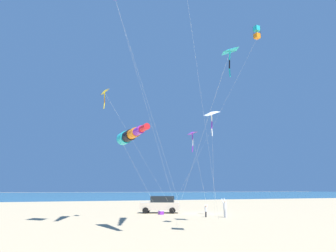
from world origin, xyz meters
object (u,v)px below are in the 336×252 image
parked_car (160,204)px  kite_delta_long_streamer_left (104,92)px  kite_delta_black_fish_shape (211,114)px  kite_delta_teal_far_right (229,52)px  kite_windsock_checkered_midright (130,135)px  person_child_green_jacket (206,210)px  cooler_box (161,212)px  kite_box_small_distant (257,33)px  kite_delta_white_trailing (192,134)px  person_adult_flyer (225,207)px

parked_car → kite_delta_long_streamer_left: (5.78, -7.82, 10.52)m
kite_delta_black_fish_shape → kite_delta_teal_far_right: kite_delta_teal_far_right is taller
kite_delta_black_fish_shape → kite_windsock_checkered_midright: bearing=-73.2°
person_child_green_jacket → kite_delta_teal_far_right: kite_delta_teal_far_right is taller
kite_delta_black_fish_shape → cooler_box: bearing=-177.0°
kite_box_small_distant → kite_delta_black_fish_shape: size_ratio=2.00×
cooler_box → kite_delta_teal_far_right: kite_delta_teal_far_right is taller
kite_windsock_checkered_midright → kite_delta_black_fish_shape: 8.21m
parked_car → person_child_green_jacket: parked_car is taller
kite_delta_black_fish_shape → kite_delta_long_streamer_left: (-6.57, -7.58, 2.77)m
person_child_green_jacket → kite_delta_black_fish_shape: bearing=-22.3°
kite_box_small_distant → cooler_box: bearing=-143.8°
parked_car → person_child_green_jacket: size_ratio=3.99×
person_child_green_jacket → kite_windsock_checkered_midright: bearing=-51.5°
kite_windsock_checkered_midright → kite_delta_teal_far_right: size_ratio=0.87×
parked_car → kite_delta_long_streamer_left: kite_delta_long_streamer_left is taller
cooler_box → kite_windsock_checkered_midright: 15.39m
person_child_green_jacket → kite_box_small_distant: bearing=41.2°
kite_delta_long_streamer_left → kite_windsock_checkered_midright: bearing=0.7°
kite_box_small_distant → kite_delta_long_streamer_left: kite_box_small_distant is taller
cooler_box → kite_delta_white_trailing: kite_delta_white_trailing is taller
kite_delta_white_trailing → kite_delta_teal_far_right: size_ratio=0.49×
parked_car → kite_delta_black_fish_shape: bearing=-1.1°
person_child_green_jacket → kite_delta_white_trailing: bearing=-35.5°
kite_delta_long_streamer_left → kite_delta_white_trailing: bearing=38.4°
kite_box_small_distant → kite_windsock_checkered_midright: size_ratio=1.46×
kite_delta_long_streamer_left → kite_delta_teal_far_right: 14.92m
kite_box_small_distant → kite_windsock_checkered_midright: bearing=-75.2°
person_adult_flyer → kite_delta_teal_far_right: 16.76m
cooler_box → person_adult_flyer: (5.78, 4.22, 0.74)m
parked_car → kite_windsock_checkered_midright: bearing=-27.8°
kite_delta_teal_far_right → kite_delta_white_trailing: bearing=172.7°
parked_car → person_adult_flyer: parked_car is taller
parked_car → cooler_box: 2.46m
cooler_box → kite_box_small_distant: size_ratio=0.03×
kite_delta_teal_far_right → parked_car: bearing=171.0°
kite_box_small_distant → kite_delta_long_streamer_left: 15.71m
person_adult_flyer → kite_delta_black_fish_shape: 9.62m
person_child_green_jacket → kite_delta_white_trailing: kite_delta_white_trailing is taller
person_adult_flyer → person_child_green_jacket: bearing=-128.3°
person_child_green_jacket → kite_box_small_distant: 17.76m
kite_delta_teal_far_right → kite_delta_long_streamer_left: bearing=-161.7°
parked_car → kite_delta_teal_far_right: 22.40m
cooler_box → parked_car: bearing=160.8°
person_child_green_jacket → cooler_box: bearing=-149.1°
person_adult_flyer → person_child_green_jacket: (-1.13, -1.43, -0.31)m
kite_windsock_checkered_midright → kite_delta_black_fish_shape: size_ratio=1.38×
kite_windsock_checkered_midright → kite_delta_long_streamer_left: kite_delta_long_streamer_left is taller
person_adult_flyer → cooler_box: bearing=-143.9°
cooler_box → kite_delta_teal_far_right: (17.71, -2.38, 10.48)m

